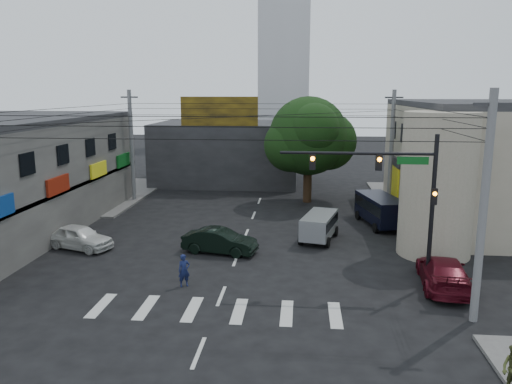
# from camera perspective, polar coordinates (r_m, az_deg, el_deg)

# --- Properties ---
(ground) EXTENTS (160.00, 160.00, 0.00)m
(ground) POSITION_cam_1_polar(r_m,az_deg,el_deg) (25.78, -2.90, -9.17)
(ground) COLOR black
(ground) RESTS_ON ground
(sidewalk_far_left) EXTENTS (16.00, 16.00, 0.15)m
(sidewalk_far_left) POSITION_cam_1_polar(r_m,az_deg,el_deg) (47.93, -21.47, -0.18)
(sidewalk_far_left) COLOR #514F4C
(sidewalk_far_left) RESTS_ON ground
(sidewalk_far_right) EXTENTS (16.00, 16.00, 0.15)m
(sidewalk_far_right) POSITION_cam_1_polar(r_m,az_deg,el_deg) (45.21, 23.88, -1.03)
(sidewalk_far_right) COLOR #514F4C
(sidewalk_far_right) RESTS_ON ground
(building_right) EXTENTS (14.00, 18.00, 8.00)m
(building_right) POSITION_cam_1_polar(r_m,az_deg,el_deg) (39.94, 26.57, 2.94)
(building_right) COLOR gray
(building_right) RESTS_ON ground
(corner_column) EXTENTS (4.00, 4.00, 8.00)m
(corner_column) POSITION_cam_1_polar(r_m,az_deg,el_deg) (29.31, 20.03, 0.78)
(corner_column) COLOR gray
(corner_column) RESTS_ON ground
(building_far) EXTENTS (14.00, 10.00, 6.00)m
(building_far) POSITION_cam_1_polar(r_m,az_deg,el_deg) (50.80, -3.24, 4.56)
(building_far) COLOR #232326
(building_far) RESTS_ON ground
(billboard) EXTENTS (7.00, 0.30, 2.60)m
(billboard) POSITION_cam_1_polar(r_m,az_deg,el_deg) (45.64, -4.22, 9.19)
(billboard) COLOR olive
(billboard) RESTS_ON building_far
(tower_distant) EXTENTS (9.00, 9.00, 44.00)m
(tower_distant) POSITION_cam_1_polar(r_m,az_deg,el_deg) (94.83, 3.33, 19.26)
(tower_distant) COLOR silver
(tower_distant) RESTS_ON ground
(street_tree) EXTENTS (6.40, 6.40, 8.70)m
(street_tree) POSITION_cam_1_polar(r_m,az_deg,el_deg) (41.04, 6.01, 6.35)
(street_tree) COLOR black
(street_tree) RESTS_ON ground
(traffic_gantry) EXTENTS (7.10, 0.35, 7.20)m
(traffic_gantry) POSITION_cam_1_polar(r_m,az_deg,el_deg) (23.66, 15.72, 0.69)
(traffic_gantry) COLOR black
(traffic_gantry) RESTS_ON ground
(utility_pole_near_right) EXTENTS (0.32, 0.32, 9.20)m
(utility_pole_near_right) POSITION_cam_1_polar(r_m,az_deg,el_deg) (21.08, 24.54, -1.85)
(utility_pole_near_right) COLOR #59595B
(utility_pole_near_right) RESTS_ON ground
(utility_pole_far_left) EXTENTS (0.32, 0.32, 9.20)m
(utility_pole_far_left) POSITION_cam_1_polar(r_m,az_deg,el_deg) (42.50, -14.02, 5.07)
(utility_pole_far_left) COLOR #59595B
(utility_pole_far_left) RESTS_ON ground
(utility_pole_far_right) EXTENTS (0.32, 0.32, 9.20)m
(utility_pole_far_right) POSITION_cam_1_polar(r_m,az_deg,el_deg) (40.73, 15.21, 4.74)
(utility_pole_far_right) COLOR #59595B
(utility_pole_far_right) RESTS_ON ground
(dark_sedan) EXTENTS (3.14, 4.82, 1.40)m
(dark_sedan) POSITION_cam_1_polar(r_m,az_deg,el_deg) (28.60, -4.15, -5.61)
(dark_sedan) COLOR black
(dark_sedan) RESTS_ON ground
(white_compact) EXTENTS (4.21, 5.16, 1.41)m
(white_compact) POSITION_cam_1_polar(r_m,az_deg,el_deg) (31.04, -19.53, -4.87)
(white_compact) COLOR silver
(white_compact) RESTS_ON ground
(maroon_sedan) EXTENTS (3.11, 5.49, 1.47)m
(maroon_sedan) POSITION_cam_1_polar(r_m,az_deg,el_deg) (25.26, 20.63, -8.59)
(maroon_sedan) COLOR #4A0A15
(maroon_sedan) RESTS_ON ground
(silver_minivan) EXTENTS (4.60, 3.44, 1.65)m
(silver_minivan) POSITION_cam_1_polar(r_m,az_deg,el_deg) (31.06, 7.23, -4.04)
(silver_minivan) COLOR gray
(silver_minivan) RESTS_ON ground
(navy_van) EXTENTS (5.91, 4.15, 2.03)m
(navy_van) POSITION_cam_1_polar(r_m,az_deg,el_deg) (35.24, 14.01, -2.12)
(navy_van) COLOR black
(navy_van) RESTS_ON ground
(traffic_officer) EXTENTS (0.89, 0.86, 1.56)m
(traffic_officer) POSITION_cam_1_polar(r_m,az_deg,el_deg) (24.02, -8.22, -8.87)
(traffic_officer) COLOR #121A41
(traffic_officer) RESTS_ON ground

